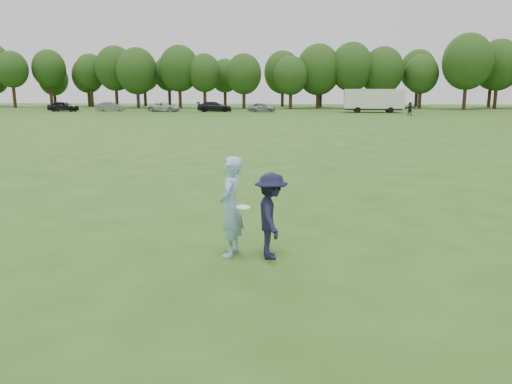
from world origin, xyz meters
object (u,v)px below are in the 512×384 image
car_d (214,107)px  field_cone (510,117)px  car_c (164,107)px  cargo_trailer (373,100)px  car_b (110,107)px  car_e (262,107)px  thrower (231,207)px  player_far_d (410,109)px  defender (271,216)px  car_a (63,106)px

car_d → field_cone: (36.04, -11.83, -0.56)m
car_c → cargo_trailer: (29.57, 0.15, 1.12)m
car_b → field_cone: 53.06m
car_b → car_e: size_ratio=1.04×
car_c → cargo_trailer: bearing=-84.5°
car_b → car_d: bearing=-97.2°
car_c → thrower: bearing=-157.5°
thrower → player_far_d: size_ratio=1.18×
car_c → car_d: car_d is taller
car_c → car_e: size_ratio=1.21×
car_b → car_c: 8.32m
defender → thrower: bearing=73.9°
car_b → cargo_trailer: cargo_trailer is taller
car_e → cargo_trailer: size_ratio=0.43×
defender → car_e: defender is taller
car_c → cargo_trailer: 29.59m
car_d → car_a: bearing=88.4°
car_e → car_c: bearing=93.9°
car_c → car_e: (14.10, 0.24, 0.01)m
defender → car_c: bearing=7.9°
player_far_d → car_e: bearing=145.7°
car_c → cargo_trailer: cargo_trailer is taller
car_b → car_a: bearing=99.6°
car_b → thrower: bearing=-161.9°
defender → car_a: 69.69m
cargo_trailer → field_cone: bearing=-40.5°
car_a → car_b: size_ratio=1.07×
car_b → cargo_trailer: (37.87, -0.47, 1.11)m
car_e → field_cone: (29.23, -11.83, -0.51)m
field_cone → car_e: bearing=158.0°
defender → car_d: size_ratio=0.35×
car_e → cargo_trailer: 15.51m
car_c → field_cone: (43.33, -11.59, -0.51)m
defender → player_far_d: size_ratio=1.01×
cargo_trailer → car_e: bearing=179.7°
player_far_d → car_e: player_far_d is taller
player_far_d → car_d: (-25.71, 8.10, -0.13)m
defender → cargo_trailer: size_ratio=0.19×
defender → car_d: bearing=1.5°
car_e → cargo_trailer: cargo_trailer is taller
car_e → cargo_trailer: bearing=-87.4°
cargo_trailer → car_d: bearing=179.8°
player_far_d → cargo_trailer: (-3.43, 8.02, 0.93)m
car_c → car_e: 14.10m
player_far_d → defender: bearing=-114.7°
player_far_d → car_c: bearing=155.5°
thrower → field_cone: (24.15, 49.91, -0.84)m
car_e → car_b: bearing=91.9°
player_far_d → car_d: size_ratio=0.34×
defender → player_far_d: 55.28m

